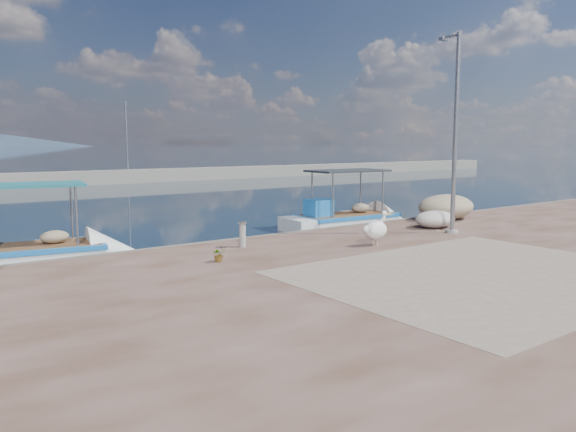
% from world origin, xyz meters
% --- Properties ---
extents(ground, '(1400.00, 1400.00, 0.00)m').
position_xyz_m(ground, '(0.00, 0.00, 0.00)').
color(ground, '#162635').
rests_on(ground, ground).
extents(quay_patch, '(9.00, 7.00, 0.01)m').
position_xyz_m(quay_patch, '(1.00, -3.00, 0.50)').
color(quay_patch, gray).
rests_on(quay_patch, quay).
extents(breakwater, '(120.00, 2.20, 7.50)m').
position_xyz_m(breakwater, '(-0.00, 40.00, 0.60)').
color(breakwater, gray).
rests_on(breakwater, ground).
extents(boat_left, '(6.28, 2.99, 2.90)m').
position_xyz_m(boat_left, '(-7.36, 7.28, 0.23)').
color(boat_left, white).
rests_on(boat_left, ground).
extents(boat_right, '(6.31, 2.50, 2.97)m').
position_xyz_m(boat_right, '(5.64, 7.16, 0.23)').
color(boat_right, white).
rests_on(boat_right, ground).
extents(pelican, '(1.15, 0.67, 1.09)m').
position_xyz_m(pelican, '(1.61, 1.31, 1.01)').
color(pelican, tan).
rests_on(pelican, quay).
extents(lamp_post, '(0.44, 0.96, 7.00)m').
position_xyz_m(lamp_post, '(5.64, 1.54, 3.80)').
color(lamp_post, gray).
rests_on(lamp_post, quay).
extents(bollard_near, '(0.26, 0.26, 0.80)m').
position_xyz_m(bollard_near, '(-1.91, 3.58, 0.93)').
color(bollard_near, gray).
rests_on(bollard_near, quay).
extents(potted_plant, '(0.38, 0.33, 0.42)m').
position_xyz_m(potted_plant, '(-3.57, 2.11, 0.71)').
color(potted_plant, '#33722D').
rests_on(potted_plant, quay).
extents(net_pile_c, '(2.70, 1.93, 1.06)m').
position_xyz_m(net_pile_c, '(8.34, 3.90, 1.03)').
color(net_pile_c, tan).
rests_on(net_pile_c, quay).
extents(net_pile_d, '(1.72, 1.29, 0.65)m').
position_xyz_m(net_pile_d, '(6.14, 2.68, 0.82)').
color(net_pile_d, silver).
rests_on(net_pile_d, quay).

